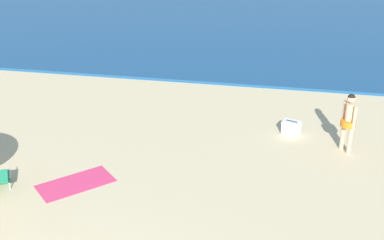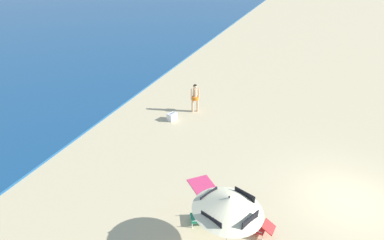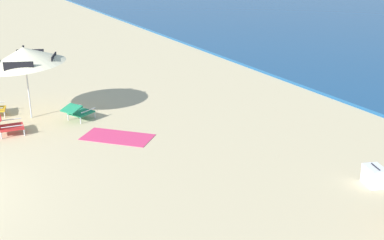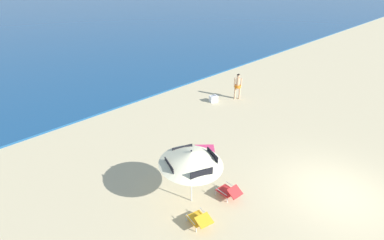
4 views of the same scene
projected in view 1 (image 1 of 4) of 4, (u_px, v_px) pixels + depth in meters
name	position (u px, v px, depth m)	size (l,w,h in m)	color
person_standing_near_shore	(349.00, 119.00, 14.30)	(0.41, 0.42, 1.67)	#D8A87F
cooler_box	(291.00, 128.00, 15.56)	(0.58, 0.49, 0.43)	white
beach_towel	(76.00, 183.00, 13.16)	(0.90, 1.80, 0.01)	#DB3866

